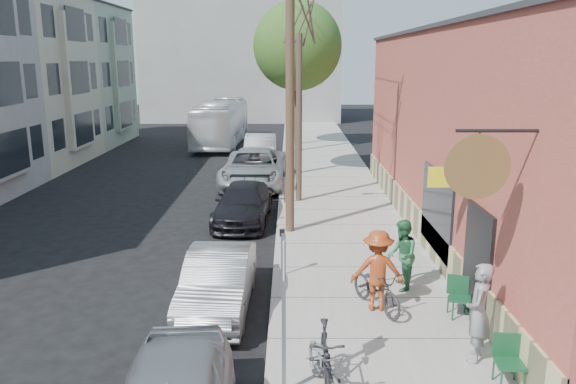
{
  "coord_description": "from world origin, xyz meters",
  "views": [
    {
      "loc": [
        2.45,
        -12.32,
        5.63
      ],
      "look_at": [
        2.39,
        5.12,
        1.5
      ],
      "focal_mm": 35.0,
      "sensor_mm": 36.0,
      "label": 1
    }
  ],
  "objects_px": {
    "cyclist": "(377,270)",
    "sign_post": "(284,300)",
    "parking_meter_far": "(285,182)",
    "patron_grey": "(478,312)",
    "car_3": "(254,168)",
    "tree_leafy_mid": "(297,46)",
    "car_1": "(218,282)",
    "car_2": "(243,204)",
    "parked_bike_b": "(325,367)",
    "parking_meter_near": "(282,244)",
    "patio_chair_a": "(460,298)",
    "bus": "(221,122)",
    "tree_leafy_far": "(295,53)",
    "car_4": "(260,149)",
    "parked_bike_a": "(325,361)",
    "tree_bare": "(299,120)",
    "patio_chair_b": "(510,363)",
    "patron_green": "(402,255)",
    "utility_pole_near": "(288,67)"
  },
  "relations": [
    {
      "from": "cyclist",
      "to": "sign_post",
      "type": "bearing_deg",
      "value": 61.25
    },
    {
      "from": "parking_meter_far",
      "to": "patron_grey",
      "type": "xyz_separation_m",
      "value": [
        3.67,
        -11.75,
        0.12
      ]
    },
    {
      "from": "car_3",
      "to": "tree_leafy_mid",
      "type": "bearing_deg",
      "value": 50.41
    },
    {
      "from": "car_1",
      "to": "car_2",
      "type": "height_order",
      "value": "car_1"
    },
    {
      "from": "parked_bike_b",
      "to": "parking_meter_near",
      "type": "bearing_deg",
      "value": 85.5
    },
    {
      "from": "patio_chair_a",
      "to": "bus",
      "type": "relative_size",
      "value": 0.08
    },
    {
      "from": "tree_leafy_far",
      "to": "patron_grey",
      "type": "relative_size",
      "value": 4.27
    },
    {
      "from": "patio_chair_a",
      "to": "cyclist",
      "type": "distance_m",
      "value": 1.85
    },
    {
      "from": "tree_leafy_mid",
      "to": "car_4",
      "type": "distance_m",
      "value": 6.83
    },
    {
      "from": "car_1",
      "to": "car_4",
      "type": "xyz_separation_m",
      "value": [
        0.0,
        18.83,
        0.11
      ]
    },
    {
      "from": "sign_post",
      "to": "car_2",
      "type": "height_order",
      "value": "sign_post"
    },
    {
      "from": "parked_bike_a",
      "to": "car_4",
      "type": "height_order",
      "value": "car_4"
    },
    {
      "from": "tree_bare",
      "to": "patio_chair_b",
      "type": "distance_m",
      "value": 13.78
    },
    {
      "from": "patron_grey",
      "to": "bus",
      "type": "bearing_deg",
      "value": -140.8
    },
    {
      "from": "parking_meter_far",
      "to": "bus",
      "type": "relative_size",
      "value": 0.12
    },
    {
      "from": "tree_leafy_far",
      "to": "bus",
      "type": "relative_size",
      "value": 0.76
    },
    {
      "from": "car_2",
      "to": "car_3",
      "type": "xyz_separation_m",
      "value": [
        0.0,
        5.75,
        0.17
      ]
    },
    {
      "from": "tree_leafy_mid",
      "to": "parked_bike_a",
      "type": "xyz_separation_m",
      "value": [
        0.24,
        -18.81,
        -5.51
      ]
    },
    {
      "from": "patron_grey",
      "to": "bus",
      "type": "relative_size",
      "value": 0.18
    },
    {
      "from": "patron_grey",
      "to": "car_1",
      "type": "xyz_separation_m",
      "value": [
        -5.12,
        2.47,
        -0.42
      ]
    },
    {
      "from": "parking_meter_far",
      "to": "car_2",
      "type": "bearing_deg",
      "value": -124.79
    },
    {
      "from": "patron_green",
      "to": "cyclist",
      "type": "height_order",
      "value": "cyclist"
    },
    {
      "from": "patio_chair_b",
      "to": "bus",
      "type": "bearing_deg",
      "value": 111.45
    },
    {
      "from": "car_1",
      "to": "car_3",
      "type": "relative_size",
      "value": 0.69
    },
    {
      "from": "patio_chair_a",
      "to": "parked_bike_b",
      "type": "relative_size",
      "value": 0.47
    },
    {
      "from": "patio_chair_b",
      "to": "car_3",
      "type": "xyz_separation_m",
      "value": [
        -5.4,
        16.3,
        0.24
      ]
    },
    {
      "from": "utility_pole_near",
      "to": "car_4",
      "type": "height_order",
      "value": "utility_pole_near"
    },
    {
      "from": "cyclist",
      "to": "parked_bike_a",
      "type": "distance_m",
      "value": 3.57
    },
    {
      "from": "tree_leafy_mid",
      "to": "bus",
      "type": "xyz_separation_m",
      "value": [
        -4.99,
        10.68,
        -4.76
      ]
    },
    {
      "from": "parking_meter_near",
      "to": "parking_meter_far",
      "type": "bearing_deg",
      "value": 90.0
    },
    {
      "from": "parking_meter_near",
      "to": "car_2",
      "type": "xyz_separation_m",
      "value": [
        -1.45,
        5.45,
        -0.33
      ]
    },
    {
      "from": "parked_bike_b",
      "to": "car_3",
      "type": "xyz_separation_m",
      "value": [
        -2.24,
        16.53,
        0.19
      ]
    },
    {
      "from": "parking_meter_near",
      "to": "tree_leafy_far",
      "type": "height_order",
      "value": "tree_leafy_far"
    },
    {
      "from": "utility_pole_near",
      "to": "patio_chair_b",
      "type": "bearing_deg",
      "value": -67.06
    },
    {
      "from": "patio_chair_a",
      "to": "parking_meter_far",
      "type": "bearing_deg",
      "value": 130.38
    },
    {
      "from": "parked_bike_a",
      "to": "parking_meter_far",
      "type": "bearing_deg",
      "value": 93.58
    },
    {
      "from": "parking_meter_far",
      "to": "utility_pole_near",
      "type": "relative_size",
      "value": 0.12
    },
    {
      "from": "parked_bike_b",
      "to": "bus",
      "type": "xyz_separation_m",
      "value": [
        -5.22,
        29.51,
        0.85
      ]
    },
    {
      "from": "tree_leafy_far",
      "to": "car_1",
      "type": "bearing_deg",
      "value": -94.58
    },
    {
      "from": "sign_post",
      "to": "patio_chair_b",
      "type": "xyz_separation_m",
      "value": [
        3.85,
        0.19,
        -1.24
      ]
    },
    {
      "from": "tree_leafy_mid",
      "to": "patron_green",
      "type": "distance_m",
      "value": 15.49
    },
    {
      "from": "patron_grey",
      "to": "parked_bike_b",
      "type": "height_order",
      "value": "patron_grey"
    },
    {
      "from": "parking_meter_far",
      "to": "car_3",
      "type": "height_order",
      "value": "car_3"
    },
    {
      "from": "sign_post",
      "to": "patio_chair_b",
      "type": "distance_m",
      "value": 4.05
    },
    {
      "from": "bus",
      "to": "patron_grey",
      "type": "bearing_deg",
      "value": -72.67
    },
    {
      "from": "car_1",
      "to": "patron_grey",
      "type": "bearing_deg",
      "value": -24.62
    },
    {
      "from": "sign_post",
      "to": "car_4",
      "type": "bearing_deg",
      "value": 93.96
    },
    {
      "from": "tree_bare",
      "to": "parked_bike_b",
      "type": "distance_m",
      "value": 13.57
    },
    {
      "from": "patron_green",
      "to": "car_4",
      "type": "height_order",
      "value": "patron_green"
    },
    {
      "from": "parking_meter_near",
      "to": "bus",
      "type": "distance_m",
      "value": 24.58
    }
  ]
}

